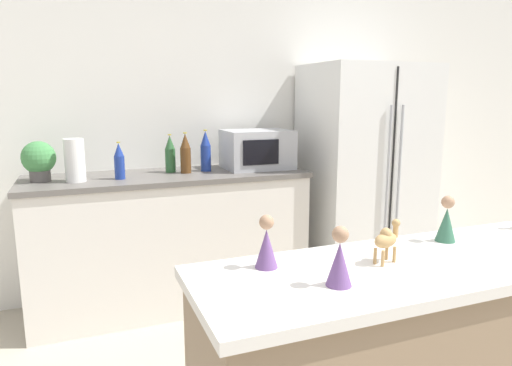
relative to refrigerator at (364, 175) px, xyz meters
name	(u,v)px	position (x,y,z in m)	size (l,w,h in m)	color
wall_back	(208,121)	(-1.17, 0.39, 0.43)	(8.00, 0.06, 2.55)	white
back_counter	(171,240)	(-1.54, 0.06, -0.38)	(1.89, 0.63, 0.94)	silver
refrigerator	(364,175)	(0.00, 0.00, 0.00)	(0.91, 0.71, 1.70)	white
potted_plant	(39,160)	(-2.34, 0.07, 0.23)	(0.20, 0.20, 0.25)	#595451
paper_towel_roll	(75,160)	(-2.13, -0.02, 0.22)	(0.12, 0.12, 0.27)	white
microwave	(257,149)	(-0.88, 0.08, 0.23)	(0.48, 0.37, 0.28)	#B2B5BA
back_bottle_0	(206,151)	(-1.27, 0.09, 0.23)	(0.07, 0.07, 0.29)	navy
back_bottle_1	(170,154)	(-1.51, 0.13, 0.22)	(0.07, 0.07, 0.27)	#2D6033
back_bottle_2	(119,161)	(-1.87, -0.02, 0.20)	(0.07, 0.07, 0.24)	navy
back_bottle_3	(186,154)	(-1.42, 0.06, 0.22)	(0.07, 0.07, 0.28)	brown
camel_figurine	(387,239)	(-1.21, -1.88, 0.17)	(0.11, 0.07, 0.14)	tan
wise_man_figurine_blue	(266,245)	(-1.58, -1.78, 0.16)	(0.07, 0.07, 0.17)	#6B4784
wise_man_figurine_crimson	(446,222)	(-0.87, -1.77, 0.16)	(0.07, 0.07, 0.17)	#33664C
wise_man_figurine_purple	(339,260)	(-1.44, -1.98, 0.16)	(0.07, 0.07, 0.17)	#6B4784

